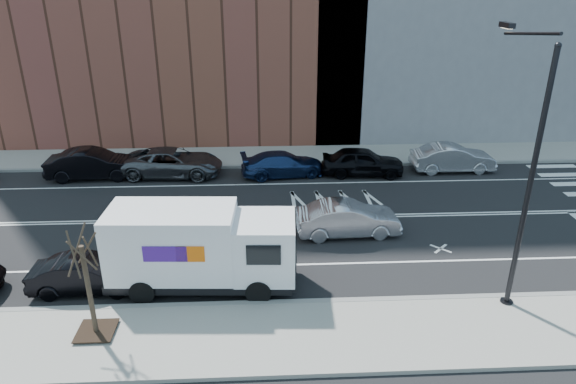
{
  "coord_description": "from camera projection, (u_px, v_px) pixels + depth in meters",
  "views": [
    {
      "loc": [
        -1.47,
        -22.12,
        10.9
      ],
      "look_at": [
        -0.38,
        -0.1,
        1.4
      ],
      "focal_mm": 32.0,
      "sensor_mm": 36.0,
      "label": 1
    }
  ],
  "objects": [
    {
      "name": "ground",
      "position": [
        296.0,
        218.0,
        24.67
      ],
      "size": [
        120.0,
        120.0,
        0.0
      ],
      "primitive_type": "plane",
      "color": "black",
      "rests_on": "ground"
    },
    {
      "name": "sidewalk_near",
      "position": [
        313.0,
        336.0,
        16.57
      ],
      "size": [
        44.0,
        3.6,
        0.15
      ],
      "primitive_type": "cube",
      "color": "gray",
      "rests_on": "ground"
    },
    {
      "name": "sidewalk_far",
      "position": [
        287.0,
        156.0,
        32.71
      ],
      "size": [
        44.0,
        3.6,
        0.15
      ],
      "primitive_type": "cube",
      "color": "gray",
      "rests_on": "ground"
    },
    {
      "name": "curb_near",
      "position": [
        308.0,
        302.0,
        18.22
      ],
      "size": [
        44.0,
        0.25,
        0.17
      ],
      "primitive_type": "cube",
      "color": "gray",
      "rests_on": "ground"
    },
    {
      "name": "curb_far",
      "position": [
        289.0,
        166.0,
        31.06
      ],
      "size": [
        44.0,
        0.25,
        0.17
      ],
      "primitive_type": "cube",
      "color": "gray",
      "rests_on": "ground"
    },
    {
      "name": "road_markings",
      "position": [
        296.0,
        218.0,
        24.67
      ],
      "size": [
        40.0,
        8.6,
        0.01
      ],
      "primitive_type": null,
      "color": "white",
      "rests_on": "ground"
    },
    {
      "name": "streetlight",
      "position": [
        525.0,
        166.0,
        16.64
      ],
      "size": [
        0.44,
        4.02,
        9.34
      ],
      "color": "black",
      "rests_on": "ground"
    },
    {
      "name": "street_tree",
      "position": [
        91.0,
        299.0,
        16.08
      ],
      "size": [
        1.2,
        1.2,
        3.75
      ],
      "color": "black",
      "rests_on": "ground"
    },
    {
      "name": "fedex_van",
      "position": [
        200.0,
        247.0,
        18.71
      ],
      "size": [
        6.99,
        2.72,
        3.14
      ],
      "rotation": [
        0.0,
        0.0,
        -0.05
      ],
      "color": "black",
      "rests_on": "ground"
    },
    {
      "name": "far_parked_b",
      "position": [
        93.0,
        164.0,
        29.12
      ],
      "size": [
        5.17,
        2.0,
        1.68
      ],
      "primitive_type": "imported",
      "rotation": [
        0.0,
        0.0,
        1.62
      ],
      "color": "black",
      "rests_on": "ground"
    },
    {
      "name": "far_parked_c",
      "position": [
        173.0,
        162.0,
        29.53
      ],
      "size": [
        5.81,
        2.96,
        1.57
      ],
      "primitive_type": "imported",
      "rotation": [
        0.0,
        0.0,
        1.51
      ],
      "color": "#4C4E54",
      "rests_on": "ground"
    },
    {
      "name": "far_parked_d",
      "position": [
        283.0,
        164.0,
        29.53
      ],
      "size": [
        5.03,
        2.59,
        1.39
      ],
      "primitive_type": "imported",
      "rotation": [
        0.0,
        0.0,
        1.71
      ],
      "color": "navy",
      "rests_on": "ground"
    },
    {
      "name": "far_parked_e",
      "position": [
        363.0,
        161.0,
        29.62
      ],
      "size": [
        4.85,
        2.26,
        1.61
      ],
      "primitive_type": "imported",
      "rotation": [
        0.0,
        0.0,
        1.49
      ],
      "color": "black",
      "rests_on": "ground"
    },
    {
      "name": "far_parked_f",
      "position": [
        453.0,
        158.0,
        30.2
      ],
      "size": [
        4.84,
        1.74,
        1.59
      ],
      "primitive_type": "imported",
      "rotation": [
        0.0,
        0.0,
        1.58
      ],
      "color": "#B7B7BC",
      "rests_on": "ground"
    },
    {
      "name": "driving_sedan",
      "position": [
        348.0,
        219.0,
        22.85
      ],
      "size": [
        4.7,
        1.85,
        1.52
      ],
      "primitive_type": "imported",
      "rotation": [
        0.0,
        0.0,
        1.62
      ],
      "color": "#B5B4B9",
      "rests_on": "ground"
    },
    {
      "name": "near_parked_rear_a",
      "position": [
        87.0,
        274.0,
        18.81
      ],
      "size": [
        4.1,
        1.47,
        1.35
      ],
      "primitive_type": "imported",
      "rotation": [
        0.0,
        0.0,
        1.58
      ],
      "color": "black",
      "rests_on": "ground"
    }
  ]
}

